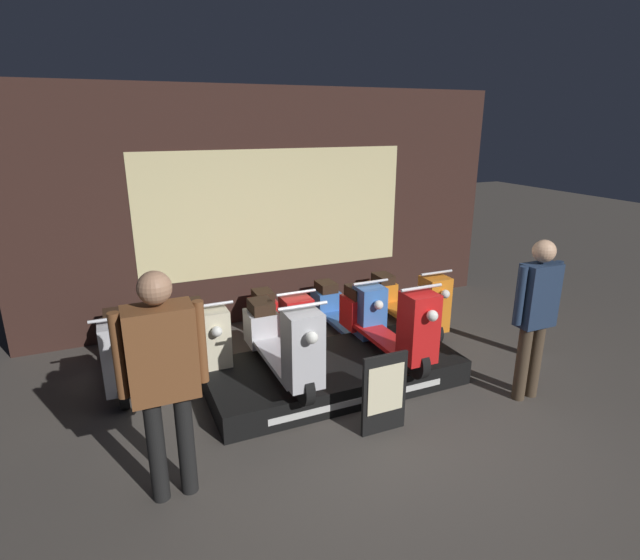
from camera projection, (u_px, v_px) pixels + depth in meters
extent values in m
plane|color=#423D38|center=(389.00, 429.00, 4.68)|extent=(30.00, 30.00, 0.00)
cube|color=#331E19|center=(276.00, 208.00, 6.94)|extent=(6.92, 0.08, 3.20)
cube|color=beige|center=(277.00, 212.00, 6.91)|extent=(3.81, 0.01, 1.70)
cube|color=black|center=(334.00, 372.00, 5.44)|extent=(2.73, 1.20, 0.27)
cube|color=silver|center=(360.00, 401.00, 4.92)|extent=(1.91, 0.01, 0.07)
cylinder|color=black|center=(304.00, 387.00, 4.54)|extent=(0.09, 0.33, 0.33)
cylinder|color=black|center=(261.00, 333.00, 5.69)|extent=(0.09, 0.33, 0.33)
cube|color=#BCBCC1|center=(280.00, 358.00, 5.12)|extent=(0.30, 1.22, 0.05)
cube|color=#BCBCC1|center=(303.00, 349.00, 4.45)|extent=(0.32, 0.30, 0.71)
cube|color=#BCBCC1|center=(262.00, 327.00, 5.64)|extent=(0.33, 0.35, 0.38)
cube|color=black|center=(261.00, 306.00, 5.55)|extent=(0.24, 0.32, 0.13)
cylinder|color=silver|center=(303.00, 306.00, 4.31)|extent=(0.45, 0.03, 0.03)
sphere|color=white|center=(312.00, 338.00, 4.21)|extent=(0.11, 0.11, 0.11)
cylinder|color=black|center=(418.00, 362.00, 5.01)|extent=(0.09, 0.33, 0.33)
cylinder|color=black|center=(357.00, 317.00, 6.16)|extent=(0.09, 0.33, 0.33)
cube|color=red|center=(384.00, 338.00, 5.59)|extent=(0.30, 1.22, 0.05)
cube|color=red|center=(418.00, 327.00, 4.92)|extent=(0.32, 0.30, 0.71)
cube|color=red|center=(358.00, 311.00, 6.11)|extent=(0.33, 0.35, 0.38)
cube|color=black|center=(359.00, 292.00, 6.02)|extent=(0.24, 0.32, 0.13)
cylinder|color=silver|center=(421.00, 288.00, 4.78)|extent=(0.45, 0.03, 0.03)
sphere|color=white|center=(432.00, 316.00, 4.68)|extent=(0.11, 0.11, 0.11)
cylinder|color=black|center=(124.00, 392.00, 4.99)|extent=(0.09, 0.33, 0.33)
cylinder|color=black|center=(117.00, 341.00, 6.13)|extent=(0.09, 0.33, 0.33)
cube|color=#BCBCC1|center=(120.00, 365.00, 5.56)|extent=(0.30, 1.22, 0.05)
cube|color=#BCBCC1|center=(119.00, 358.00, 4.89)|extent=(0.32, 0.30, 0.71)
cube|color=#BCBCC1|center=(117.00, 336.00, 6.09)|extent=(0.33, 0.35, 0.38)
cube|color=black|center=(114.00, 316.00, 6.00)|extent=(0.24, 0.32, 0.13)
cylinder|color=silver|center=(113.00, 319.00, 4.76)|extent=(0.45, 0.03, 0.03)
sphere|color=white|center=(117.00, 348.00, 4.65)|extent=(0.11, 0.11, 0.11)
cylinder|color=black|center=(216.00, 374.00, 5.34)|extent=(0.09, 0.33, 0.33)
cylinder|color=black|center=(194.00, 329.00, 6.49)|extent=(0.09, 0.33, 0.33)
cube|color=beige|center=(204.00, 350.00, 5.92)|extent=(0.30, 1.22, 0.05)
cube|color=beige|center=(214.00, 341.00, 5.25)|extent=(0.32, 0.30, 0.71)
cube|color=beige|center=(194.00, 324.00, 6.44)|extent=(0.33, 0.35, 0.38)
cube|color=black|center=(193.00, 305.00, 6.36)|extent=(0.24, 0.32, 0.13)
cylinder|color=silver|center=(211.00, 305.00, 5.12)|extent=(0.45, 0.03, 0.03)
sphere|color=white|center=(217.00, 331.00, 5.01)|extent=(0.11, 0.11, 0.11)
cylinder|color=black|center=(298.00, 358.00, 5.70)|extent=(0.09, 0.33, 0.33)
cylinder|color=black|center=(263.00, 318.00, 6.85)|extent=(0.09, 0.33, 0.33)
cube|color=red|center=(279.00, 337.00, 6.28)|extent=(0.30, 1.22, 0.05)
cube|color=red|center=(296.00, 327.00, 5.61)|extent=(0.32, 0.30, 0.71)
cube|color=red|center=(263.00, 313.00, 6.80)|extent=(0.33, 0.35, 0.38)
cube|color=black|center=(263.00, 295.00, 6.72)|extent=(0.24, 0.32, 0.13)
cylinder|color=silver|center=(296.00, 293.00, 5.48)|extent=(0.45, 0.03, 0.03)
sphere|color=white|center=(303.00, 317.00, 5.37)|extent=(0.11, 0.11, 0.11)
cylinder|color=black|center=(369.00, 344.00, 6.06)|extent=(0.09, 0.33, 0.33)
cylinder|color=black|center=(325.00, 308.00, 7.21)|extent=(0.09, 0.33, 0.33)
cube|color=#386BBC|center=(345.00, 325.00, 6.64)|extent=(0.30, 1.22, 0.05)
cube|color=#386BBC|center=(369.00, 315.00, 5.97)|extent=(0.32, 0.30, 0.71)
cube|color=#386BBC|center=(326.00, 303.00, 7.16)|extent=(0.33, 0.35, 0.38)
cube|color=black|center=(326.00, 287.00, 7.07)|extent=(0.24, 0.32, 0.13)
cylinder|color=silver|center=(371.00, 282.00, 5.83)|extent=(0.45, 0.03, 0.03)
sphere|color=white|center=(379.00, 305.00, 5.73)|extent=(0.11, 0.11, 0.11)
cylinder|color=black|center=(433.00, 332.00, 6.42)|extent=(0.09, 0.33, 0.33)
cylinder|color=black|center=(381.00, 299.00, 7.57)|extent=(0.09, 0.33, 0.33)
cube|color=orange|center=(405.00, 315.00, 6.99)|extent=(0.30, 1.22, 0.05)
cube|color=orange|center=(434.00, 304.00, 6.33)|extent=(0.32, 0.30, 0.71)
cube|color=orange|center=(382.00, 295.00, 7.52)|extent=(0.33, 0.35, 0.38)
cube|color=black|center=(383.00, 279.00, 7.43)|extent=(0.24, 0.32, 0.13)
cylinder|color=silver|center=(437.00, 273.00, 6.19)|extent=(0.45, 0.03, 0.03)
sphere|color=white|center=(445.00, 294.00, 6.08)|extent=(0.11, 0.11, 0.11)
cylinder|color=black|center=(157.00, 450.00, 3.70)|extent=(0.13, 0.13, 0.87)
cylinder|color=black|center=(186.00, 443.00, 3.78)|extent=(0.13, 0.13, 0.87)
cube|color=brown|center=(161.00, 352.00, 3.50)|extent=(0.47, 0.27, 0.69)
cylinder|color=brown|center=(119.00, 356.00, 3.39)|extent=(0.08, 0.08, 0.63)
cylinder|color=brown|center=(201.00, 342.00, 3.60)|extent=(0.08, 0.08, 0.63)
sphere|color=#A87A5B|center=(154.00, 288.00, 3.35)|extent=(0.23, 0.23, 0.23)
cylinder|color=#473828|center=(522.00, 363.00, 5.07)|extent=(0.13, 0.13, 0.81)
cylinder|color=#473828|center=(535.00, 360.00, 5.14)|extent=(0.13, 0.13, 0.81)
cube|color=#1E2D47|center=(538.00, 295.00, 4.89)|extent=(0.38, 0.21, 0.64)
cylinder|color=#1E2D47|center=(521.00, 296.00, 4.79)|extent=(0.08, 0.08, 0.59)
cylinder|color=#1E2D47|center=(555.00, 290.00, 4.96)|extent=(0.08, 0.08, 0.59)
sphere|color=tan|center=(544.00, 251.00, 4.75)|extent=(0.22, 0.22, 0.22)
cube|color=black|center=(384.00, 394.00, 4.53)|extent=(0.44, 0.04, 0.78)
cube|color=beige|center=(386.00, 389.00, 4.49)|extent=(0.36, 0.01, 0.47)
cylinder|color=gray|center=(534.00, 323.00, 6.01)|extent=(0.14, 0.14, 0.87)
sphere|color=gray|center=(539.00, 285.00, 5.87)|extent=(0.12, 0.12, 0.12)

